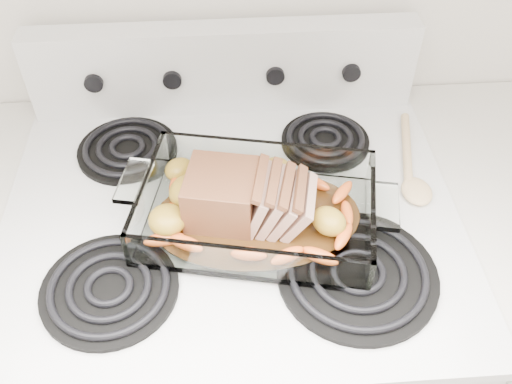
{
  "coord_description": "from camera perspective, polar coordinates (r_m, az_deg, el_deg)",
  "views": [
    {
      "loc": [
        -0.0,
        0.98,
        1.66
      ],
      "look_at": [
        0.04,
        1.63,
        0.99
      ],
      "focal_mm": 40.0,
      "sensor_mm": 36.0,
      "label": 1
    }
  ],
  "objects": [
    {
      "name": "wooden_spoon",
      "position": [
        1.08,
        15.35,
        1.99
      ],
      "size": [
        0.07,
        0.25,
        0.02
      ],
      "rotation": [
        0.0,
        0.0,
        -0.22
      ],
      "color": "#D4B281",
      "rests_on": "electric_range"
    },
    {
      "name": "pork_roast",
      "position": [
        0.92,
        -1.75,
        -0.84
      ],
      "size": [
        0.21,
        0.11,
        0.09
      ],
      "rotation": [
        0.0,
        0.0,
        0.07
      ],
      "color": "brown",
      "rests_on": "baking_dish"
    },
    {
      "name": "baking_dish",
      "position": [
        0.94,
        0.09,
        -2.09
      ],
      "size": [
        0.37,
        0.25,
        0.07
      ],
      "rotation": [
        0.0,
        0.0,
        -0.21
      ],
      "color": "white",
      "rests_on": "electric_range"
    },
    {
      "name": "electric_range",
      "position": [
        1.36,
        -1.91,
        -14.65
      ],
      "size": [
        0.78,
        0.7,
        1.12
      ],
      "color": "silver",
      "rests_on": "ground"
    },
    {
      "name": "roast_vegetables",
      "position": [
        0.96,
        -0.33,
        0.02
      ],
      "size": [
        0.38,
        0.21,
        0.05
      ],
      "rotation": [
        0.0,
        0.0,
        0.43
      ],
      "color": "#FF5C1F",
      "rests_on": "baking_dish"
    }
  ]
}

